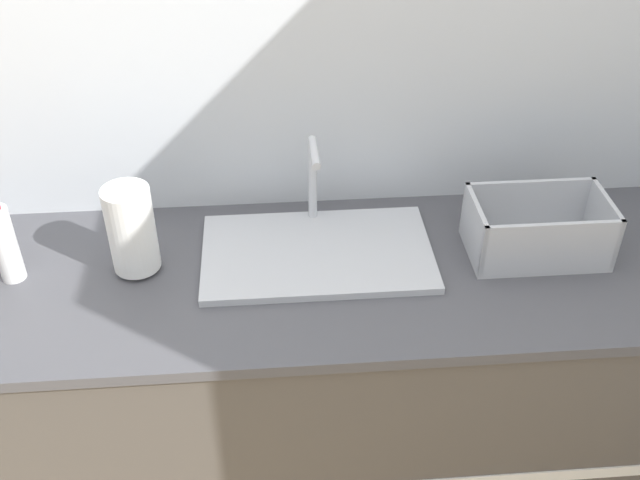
{
  "coord_description": "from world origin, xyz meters",
  "views": [
    {
      "loc": [
        -0.12,
        -1.17,
        2.12
      ],
      "look_at": [
        -0.0,
        0.29,
        1.04
      ],
      "focal_mm": 42.0,
      "sensor_mm": 36.0,
      "label": 1
    }
  ],
  "objects_px": {
    "sink": "(317,249)",
    "bottle_white_spray": "(4,242)",
    "dish_rack": "(537,233)",
    "paper_towel_roll": "(132,230)"
  },
  "relations": [
    {
      "from": "dish_rack",
      "to": "paper_towel_roll",
      "type": "bearing_deg",
      "value": 179.49
    },
    {
      "from": "bottle_white_spray",
      "to": "dish_rack",
      "type": "bearing_deg",
      "value": 0.05
    },
    {
      "from": "dish_rack",
      "to": "sink",
      "type": "bearing_deg",
      "value": 176.91
    },
    {
      "from": "sink",
      "to": "bottle_white_spray",
      "type": "bearing_deg",
      "value": -177.62
    },
    {
      "from": "bottle_white_spray",
      "to": "sink",
      "type": "bearing_deg",
      "value": 2.38
    },
    {
      "from": "sink",
      "to": "paper_towel_roll",
      "type": "distance_m",
      "value": 0.47
    },
    {
      "from": "sink",
      "to": "dish_rack",
      "type": "distance_m",
      "value": 0.57
    },
    {
      "from": "sink",
      "to": "dish_rack",
      "type": "relative_size",
      "value": 1.71
    },
    {
      "from": "sink",
      "to": "paper_towel_roll",
      "type": "relative_size",
      "value": 2.51
    },
    {
      "from": "sink",
      "to": "paper_towel_roll",
      "type": "height_order",
      "value": "sink"
    }
  ]
}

